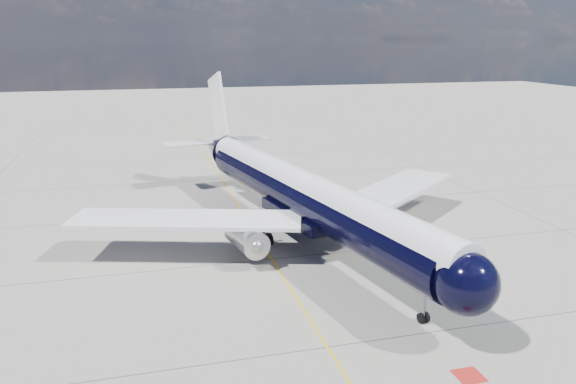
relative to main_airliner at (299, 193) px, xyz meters
name	(u,v)px	position (x,y,z in m)	size (l,w,h in m)	color
ground	(234,198)	(-3.70, 15.49, -4.56)	(320.00, 320.00, 0.00)	gray
taxiway_centerline	(241,210)	(-3.70, 10.49, -4.55)	(0.16, 160.00, 0.01)	#DAA20B
red_marking	(469,376)	(3.10, -24.51, -4.55)	(1.60, 1.60, 0.01)	maroon
main_airliner	(299,193)	(0.00, 0.00, 0.00)	(41.01, 50.52, 14.69)	black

